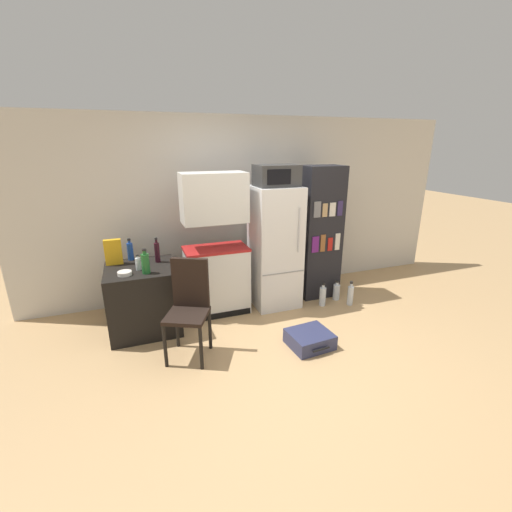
{
  "coord_description": "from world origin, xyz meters",
  "views": [
    {
      "loc": [
        -1.45,
        -2.7,
        2.13
      ],
      "look_at": [
        -0.15,
        0.85,
        0.89
      ],
      "focal_mm": 24.0,
      "sensor_mm": 36.0,
      "label": 1
    }
  ],
  "objects_px": {
    "bookshelf": "(319,233)",
    "bottle_green_tall": "(145,263)",
    "chair": "(189,301)",
    "cereal_box": "(113,252)",
    "bowl": "(125,273)",
    "water_bottle_front": "(323,296)",
    "bottle_wine_dark": "(157,252)",
    "microwave": "(276,175)",
    "refrigerator": "(275,248)",
    "water_bottle_back": "(350,295)",
    "bottle_clear_short": "(138,264)",
    "bottle_blue_soda": "(130,251)",
    "water_bottle_middle": "(336,291)",
    "side_table": "(144,298)",
    "suitcase_large_flat": "(310,339)",
    "kitchen_hutch": "(216,251)"
  },
  "relations": [
    {
      "from": "bookshelf",
      "to": "bottle_green_tall",
      "type": "xyz_separation_m",
      "value": [
        -2.38,
        -0.4,
        -0.03
      ]
    },
    {
      "from": "bookshelf",
      "to": "chair",
      "type": "xyz_separation_m",
      "value": [
        -2.0,
        -0.87,
        -0.33
      ]
    },
    {
      "from": "bookshelf",
      "to": "cereal_box",
      "type": "bearing_deg",
      "value": 179.19
    },
    {
      "from": "bowl",
      "to": "water_bottle_front",
      "type": "height_order",
      "value": "bowl"
    },
    {
      "from": "bottle_wine_dark",
      "to": "microwave",
      "type": "bearing_deg",
      "value": -1.14
    },
    {
      "from": "refrigerator",
      "to": "water_bottle_front",
      "type": "bearing_deg",
      "value": -26.42
    },
    {
      "from": "water_bottle_back",
      "to": "bottle_clear_short",
      "type": "bearing_deg",
      "value": 175.04
    },
    {
      "from": "bowl",
      "to": "water_bottle_back",
      "type": "xyz_separation_m",
      "value": [
        2.86,
        -0.12,
        -0.66
      ]
    },
    {
      "from": "bottle_blue_soda",
      "to": "water_bottle_middle",
      "type": "xyz_separation_m",
      "value": [
        2.7,
        -0.42,
        -0.77
      ]
    },
    {
      "from": "bottle_clear_short",
      "to": "water_bottle_front",
      "type": "bearing_deg",
      "value": -2.96
    },
    {
      "from": "bottle_green_tall",
      "to": "water_bottle_back",
      "type": "xyz_separation_m",
      "value": [
        2.63,
        -0.1,
        -0.75
      ]
    },
    {
      "from": "side_table",
      "to": "bottle_green_tall",
      "type": "xyz_separation_m",
      "value": [
        0.06,
        -0.22,
        0.51
      ]
    },
    {
      "from": "refrigerator",
      "to": "side_table",
      "type": "bearing_deg",
      "value": -176.79
    },
    {
      "from": "refrigerator",
      "to": "suitcase_large_flat",
      "type": "bearing_deg",
      "value": -92.59
    },
    {
      "from": "bottle_clear_short",
      "to": "water_bottle_front",
      "type": "relative_size",
      "value": 0.53
    },
    {
      "from": "water_bottle_front",
      "to": "bookshelf",
      "type": "bearing_deg",
      "value": 72.99
    },
    {
      "from": "cereal_box",
      "to": "water_bottle_front",
      "type": "relative_size",
      "value": 0.9
    },
    {
      "from": "bottle_green_tall",
      "to": "water_bottle_front",
      "type": "relative_size",
      "value": 0.84
    },
    {
      "from": "refrigerator",
      "to": "bottle_blue_soda",
      "type": "height_order",
      "value": "refrigerator"
    },
    {
      "from": "kitchen_hutch",
      "to": "microwave",
      "type": "distance_m",
      "value": 1.22
    },
    {
      "from": "kitchen_hutch",
      "to": "refrigerator",
      "type": "xyz_separation_m",
      "value": [
        0.8,
        -0.05,
        -0.02
      ]
    },
    {
      "from": "water_bottle_front",
      "to": "microwave",
      "type": "bearing_deg",
      "value": 153.71
    },
    {
      "from": "bookshelf",
      "to": "water_bottle_back",
      "type": "relative_size",
      "value": 5.37
    },
    {
      "from": "side_table",
      "to": "suitcase_large_flat",
      "type": "xyz_separation_m",
      "value": [
        1.67,
        -1.03,
        -0.31
      ]
    },
    {
      "from": "bottle_blue_soda",
      "to": "water_bottle_middle",
      "type": "relative_size",
      "value": 0.93
    },
    {
      "from": "bottle_clear_short",
      "to": "water_bottle_front",
      "type": "height_order",
      "value": "bottle_clear_short"
    },
    {
      "from": "bottle_wine_dark",
      "to": "bowl",
      "type": "height_order",
      "value": "bottle_wine_dark"
    },
    {
      "from": "water_bottle_back",
      "to": "bottle_green_tall",
      "type": "bearing_deg",
      "value": 177.88
    },
    {
      "from": "cereal_box",
      "to": "suitcase_large_flat",
      "type": "distance_m",
      "value": 2.46
    },
    {
      "from": "refrigerator",
      "to": "water_bottle_front",
      "type": "xyz_separation_m",
      "value": [
        0.6,
        -0.3,
        -0.67
      ]
    },
    {
      "from": "refrigerator",
      "to": "bottle_green_tall",
      "type": "distance_m",
      "value": 1.7
    },
    {
      "from": "bookshelf",
      "to": "bottle_green_tall",
      "type": "distance_m",
      "value": 2.41
    },
    {
      "from": "cereal_box",
      "to": "refrigerator",
      "type": "bearing_deg",
      "value": -3.46
    },
    {
      "from": "bottle_clear_short",
      "to": "water_bottle_middle",
      "type": "height_order",
      "value": "bottle_clear_short"
    },
    {
      "from": "bowl",
      "to": "suitcase_large_flat",
      "type": "bearing_deg",
      "value": -24.35
    },
    {
      "from": "suitcase_large_flat",
      "to": "water_bottle_middle",
      "type": "relative_size",
      "value": 1.67
    },
    {
      "from": "bottle_green_tall",
      "to": "water_bottle_back",
      "type": "bearing_deg",
      "value": -2.12
    },
    {
      "from": "bottle_clear_short",
      "to": "bottle_wine_dark",
      "type": "bearing_deg",
      "value": 42.0
    },
    {
      "from": "refrigerator",
      "to": "bottle_green_tall",
      "type": "xyz_separation_m",
      "value": [
        -1.66,
        -0.31,
        0.09
      ]
    },
    {
      "from": "bookshelf",
      "to": "bottle_wine_dark",
      "type": "distance_m",
      "value": 2.23
    },
    {
      "from": "cereal_box",
      "to": "bottle_clear_short",
      "type": "bearing_deg",
      "value": -48.95
    },
    {
      "from": "microwave",
      "to": "bottle_green_tall",
      "type": "xyz_separation_m",
      "value": [
        -1.66,
        -0.31,
        -0.85
      ]
    },
    {
      "from": "bottle_green_tall",
      "to": "bottle_clear_short",
      "type": "distance_m",
      "value": 0.16
    },
    {
      "from": "refrigerator",
      "to": "suitcase_large_flat",
      "type": "distance_m",
      "value": 1.34
    },
    {
      "from": "bookshelf",
      "to": "bottle_clear_short",
      "type": "xyz_separation_m",
      "value": [
        -2.45,
        -0.26,
        -0.07
      ]
    },
    {
      "from": "bottle_blue_soda",
      "to": "bowl",
      "type": "height_order",
      "value": "bottle_blue_soda"
    },
    {
      "from": "bottle_blue_soda",
      "to": "suitcase_large_flat",
      "type": "distance_m",
      "value": 2.36
    },
    {
      "from": "side_table",
      "to": "bottle_clear_short",
      "type": "xyz_separation_m",
      "value": [
        -0.02,
        -0.08,
        0.46
      ]
    },
    {
      "from": "side_table",
      "to": "water_bottle_middle",
      "type": "bearing_deg",
      "value": -2.22
    },
    {
      "from": "bottle_clear_short",
      "to": "refrigerator",
      "type": "bearing_deg",
      "value": 5.76
    }
  ]
}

